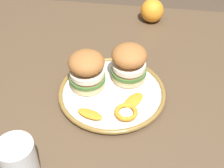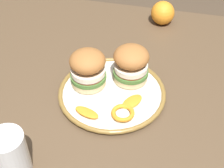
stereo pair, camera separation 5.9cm
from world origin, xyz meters
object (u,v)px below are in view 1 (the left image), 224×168
at_px(dining_table, 118,111).
at_px(sandwich_half_right, 129,63).
at_px(sandwich_half_left, 87,70).
at_px(drinking_glass, 20,164).
at_px(dinner_plate, 112,93).
at_px(whole_orange, 152,11).

relative_size(dining_table, sandwich_half_right, 9.61).
xyz_separation_m(dining_table, sandwich_half_right, (0.02, 0.02, 0.17)).
distance_m(dining_table, sandwich_half_right, 0.17).
xyz_separation_m(dining_table, sandwich_half_left, (-0.08, -0.02, 0.17)).
bearing_deg(drinking_glass, dining_table, 62.03).
distance_m(sandwich_half_left, drinking_glass, 0.29).
height_order(dinner_plate, whole_orange, whole_orange).
height_order(drinking_glass, whole_orange, drinking_glass).
bearing_deg(whole_orange, drinking_glass, -109.72).
bearing_deg(whole_orange, dinner_plate, -102.30).
relative_size(dining_table, drinking_glass, 11.17).
height_order(dining_table, sandwich_half_right, sandwich_half_right).
bearing_deg(sandwich_half_left, sandwich_half_right, 22.55).
height_order(dining_table, dinner_plate, dinner_plate).
height_order(sandwich_half_right, whole_orange, sandwich_half_right).
xyz_separation_m(dinner_plate, whole_orange, (0.08, 0.38, 0.03)).
xyz_separation_m(dinner_plate, sandwich_half_left, (-0.07, 0.01, 0.06)).
bearing_deg(sandwich_half_right, sandwich_half_left, -157.45).
bearing_deg(sandwich_half_left, dining_table, 16.37).
relative_size(dinner_plate, sandwich_half_right, 2.26).
distance_m(dining_table, drinking_glass, 0.37).
height_order(dining_table, sandwich_half_left, sandwich_half_left).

